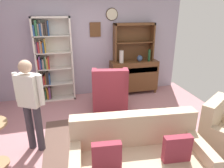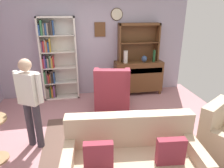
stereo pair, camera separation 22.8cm
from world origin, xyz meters
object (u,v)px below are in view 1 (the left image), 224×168
(coffee_table, at_px, (121,121))
(book_stack, at_px, (126,117))
(vase_tall, at_px, (121,57))
(person_reading, at_px, (30,100))
(bookshelf, at_px, (51,61))
(sideboard, at_px, (134,75))
(sideboard_hutch, at_px, (134,37))
(vase_round, at_px, (140,58))
(wingback_chair, at_px, (110,95))
(bottle_wine, at_px, (149,55))
(couch_floral, at_px, (138,161))

(coffee_table, distance_m, book_stack, 0.12)
(vase_tall, bearing_deg, person_reading, -137.89)
(bookshelf, relative_size, sideboard, 1.62)
(sideboard_hutch, bearing_deg, vase_round, -53.52)
(sideboard, distance_m, coffee_table, 2.25)
(wingback_chair, relative_size, person_reading, 0.67)
(wingback_chair, height_order, book_stack, wingback_chair)
(sideboard_hutch, relative_size, vase_round, 6.47)
(vase_round, xyz_separation_m, bottle_wine, (0.26, -0.02, 0.07))
(vase_tall, height_order, wingback_chair, vase_tall)
(bottle_wine, height_order, coffee_table, bottle_wine)
(sideboard, xyz_separation_m, bottle_wine, (0.39, -0.09, 0.57))
(couch_floral, bearing_deg, wingback_chair, 86.70)
(bookshelf, bearing_deg, person_reading, -97.58)
(sideboard, height_order, sideboard_hutch, sideboard_hutch)
(couch_floral, height_order, person_reading, person_reading)
(vase_round, bearing_deg, bookshelf, 176.30)
(sideboard, height_order, coffee_table, sideboard)
(vase_tall, height_order, couch_floral, vase_tall)
(vase_round, relative_size, couch_floral, 0.09)
(vase_round, distance_m, wingback_chair, 1.45)
(wingback_chair, bearing_deg, sideboard_hutch, 47.52)
(couch_floral, xyz_separation_m, coffee_table, (0.06, 0.98, 0.04))
(sideboard, relative_size, vase_tall, 4.02)
(bookshelf, distance_m, couch_floral, 3.38)
(bottle_wine, bearing_deg, couch_floral, -115.83)
(vase_round, xyz_separation_m, coffee_table, (-1.09, -1.96, -0.65))
(vase_tall, relative_size, coffee_table, 0.40)
(vase_tall, bearing_deg, vase_round, 1.49)
(book_stack, bearing_deg, sideboard, 66.49)
(bottle_wine, relative_size, person_reading, 0.20)
(sideboard_hutch, bearing_deg, sideboard, -90.00)
(vase_round, bearing_deg, person_reading, -143.98)
(couch_floral, height_order, book_stack, couch_floral)
(person_reading, bearing_deg, sideboard, 38.41)
(vase_round, xyz_separation_m, person_reading, (-2.58, -1.88, -0.10))
(vase_round, xyz_separation_m, wingback_chair, (-1.03, -0.81, -0.62))
(bottle_wine, xyz_separation_m, couch_floral, (-1.41, -2.92, -0.77))
(sideboard, xyz_separation_m, couch_floral, (-1.02, -3.01, -0.20))
(sideboard, xyz_separation_m, vase_round, (0.13, -0.07, 0.50))
(coffee_table, xyz_separation_m, book_stack, (0.08, -0.01, 0.09))
(bookshelf, bearing_deg, wingback_chair, -36.71)
(bottle_wine, xyz_separation_m, wingback_chair, (-1.29, -0.78, -0.69))
(bottle_wine, distance_m, coffee_table, 2.47)
(coffee_table, bearing_deg, book_stack, -6.48)
(wingback_chair, distance_m, person_reading, 1.96)
(sideboard_hutch, relative_size, book_stack, 6.33)
(bookshelf, distance_m, vase_round, 2.32)
(sideboard_hutch, bearing_deg, vase_tall, -154.11)
(vase_tall, distance_m, wingback_chair, 1.17)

